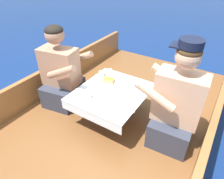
{
  "coord_description": "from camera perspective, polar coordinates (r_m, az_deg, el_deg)",
  "views": [
    {
      "loc": [
        0.89,
        -1.4,
        1.75
      ],
      "look_at": [
        0.0,
        0.0,
        0.62
      ],
      "focal_mm": 32.0,
      "sensor_mm": 36.0,
      "label": 1
    }
  ],
  "objects": [
    {
      "name": "tin_can",
      "position": [
        2.27,
        -2.96,
        4.59
      ],
      "size": [
        0.07,
        0.07,
        0.05
      ],
      "color": "silver",
      "rests_on": "cockpit_table"
    },
    {
      "name": "person_port",
      "position": [
        2.32,
        -14.21,
        4.01
      ],
      "size": [
        0.57,
        0.52,
        0.93
      ],
      "rotation": [
        0.0,
        0.0,
        0.18
      ],
      "color": "#333847",
      "rests_on": "boat_deck"
    },
    {
      "name": "utensil_fork_starboard",
      "position": [
        2.15,
        7.81,
        1.73
      ],
      "size": [
        0.05,
        0.17,
        0.0
      ],
      "rotation": [
        0.0,
        0.0,
        1.8
      ],
      "color": "silver",
      "rests_on": "cockpit_table"
    },
    {
      "name": "utensil_spoon_starboard",
      "position": [
        2.22,
        4.24,
        3.12
      ],
      "size": [
        0.16,
        0.08,
        0.01
      ],
      "rotation": [
        0.0,
        0.0,
        2.75
      ],
      "color": "silver",
      "rests_on": "cockpit_table"
    },
    {
      "name": "utensil_spoon_port",
      "position": [
        2.38,
        -0.87,
        5.44
      ],
      "size": [
        0.04,
        0.17,
        0.01
      ],
      "rotation": [
        0.0,
        0.0,
        1.7
      ],
      "color": "silver",
      "rests_on": "cockpit_table"
    },
    {
      "name": "plate_sandwich",
      "position": [
        2.15,
        -0.96,
        2.12
      ],
      "size": [
        0.21,
        0.21,
        0.01
      ],
      "color": "silver",
      "rests_on": "cockpit_table"
    },
    {
      "name": "sandwich",
      "position": [
        2.14,
        -0.97,
        2.75
      ],
      "size": [
        0.13,
        0.1,
        0.05
      ],
      "rotation": [
        0.0,
        0.0,
        0.29
      ],
      "color": "tan",
      "rests_on": "plate_sandwich"
    },
    {
      "name": "gunwale_starboard",
      "position": [
        1.92,
        25.41,
        -13.64
      ],
      "size": [
        0.06,
        3.34,
        0.34
      ],
      "primitive_type": "cube",
      "color": "#936033",
      "rests_on": "boat_deck"
    },
    {
      "name": "gunwale_port",
      "position": [
        2.67,
        -17.61,
        2.67
      ],
      "size": [
        0.06,
        3.34,
        0.34
      ],
      "primitive_type": "cube",
      "color": "#936033",
      "rests_on": "boat_deck"
    },
    {
      "name": "boat_deck",
      "position": [
        2.32,
        -0.05,
        -10.17
      ],
      "size": [
        1.97,
        3.34,
        0.25
      ],
      "primitive_type": "cube",
      "color": "brown",
      "rests_on": "ground_plane"
    },
    {
      "name": "bowl_starboard_near",
      "position": [
        2.11,
        4.92,
        1.85
      ],
      "size": [
        0.14,
        0.14,
        0.04
      ],
      "color": "silver",
      "rests_on": "cockpit_table"
    },
    {
      "name": "ground_plane",
      "position": [
        2.41,
        -0.05,
        -12.33
      ],
      "size": [
        60.0,
        60.0,
        0.0
      ],
      "primitive_type": "plane",
      "color": "navy"
    },
    {
      "name": "bowl_port_near",
      "position": [
        1.94,
        -7.59,
        -1.65
      ],
      "size": [
        0.12,
        0.12,
        0.04
      ],
      "color": "silver",
      "rests_on": "cockpit_table"
    },
    {
      "name": "utensil_knife_starboard",
      "position": [
        1.78,
        3.85,
        -5.96
      ],
      "size": [
        0.17,
        0.06,
        0.0
      ],
      "rotation": [
        0.0,
        0.0,
        0.28
      ],
      "color": "silver",
      "rests_on": "cockpit_table"
    },
    {
      "name": "coffee_cup_starboard",
      "position": [
        2.01,
        1.8,
        0.33
      ],
      "size": [
        0.09,
        0.07,
        0.06
      ],
      "color": "silver",
      "rests_on": "cockpit_table"
    },
    {
      "name": "person_starboard",
      "position": [
        1.83,
        17.83,
        -4.55
      ],
      "size": [
        0.54,
        0.47,
        1.0
      ],
      "rotation": [
        0.0,
        0.0,
        3.21
      ],
      "color": "#333847",
      "rests_on": "boat_deck"
    },
    {
      "name": "coffee_cup_port",
      "position": [
        1.93,
        5.82,
        -1.55
      ],
      "size": [
        0.09,
        0.06,
        0.05
      ],
      "color": "silver",
      "rests_on": "cockpit_table"
    },
    {
      "name": "plate_bread",
      "position": [
        1.79,
        -0.94,
        -5.6
      ],
      "size": [
        0.19,
        0.19,
        0.01
      ],
      "color": "silver",
      "rests_on": "cockpit_table"
    },
    {
      "name": "utensil_knife_port",
      "position": [
        1.94,
        -10.38,
        -2.63
      ],
      "size": [
        0.06,
        0.17,
        0.0
      ],
      "rotation": [
        0.0,
        0.0,
        1.88
      ],
      "color": "silver",
      "rests_on": "cockpit_table"
    },
    {
      "name": "cockpit_table",
      "position": [
        2.04,
        0.0,
        -1.27
      ],
      "size": [
        0.67,
        0.76,
        0.35
      ],
      "color": "#B2B2B7",
      "rests_on": "boat_deck"
    }
  ]
}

